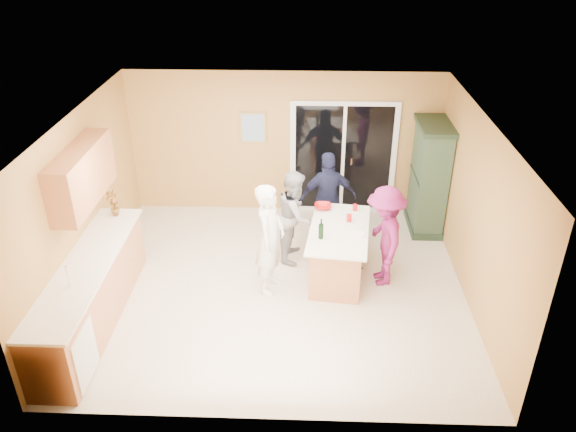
{
  "coord_description": "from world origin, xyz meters",
  "views": [
    {
      "loc": [
        0.4,
        -6.86,
        4.98
      ],
      "look_at": [
        0.15,
        0.1,
        1.15
      ],
      "focal_mm": 35.0,
      "sensor_mm": 36.0,
      "label": 1
    }
  ],
  "objects_px": {
    "green_hutch": "(429,179)",
    "woman_white": "(270,239)",
    "woman_navy": "(328,199)",
    "woman_magenta": "(384,236)",
    "woman_grey": "(295,216)",
    "kitchen_island": "(338,254)"
  },
  "relations": [
    {
      "from": "woman_white",
      "to": "woman_magenta",
      "type": "relative_size",
      "value": 1.09
    },
    {
      "from": "kitchen_island",
      "to": "woman_grey",
      "type": "distance_m",
      "value": 0.92
    },
    {
      "from": "woman_white",
      "to": "woman_grey",
      "type": "bearing_deg",
      "value": -6.36
    },
    {
      "from": "kitchen_island",
      "to": "woman_navy",
      "type": "height_order",
      "value": "woman_navy"
    },
    {
      "from": "woman_navy",
      "to": "woman_grey",
      "type": "bearing_deg",
      "value": 33.02
    },
    {
      "from": "kitchen_island",
      "to": "woman_magenta",
      "type": "xyz_separation_m",
      "value": [
        0.65,
        -0.11,
        0.39
      ]
    },
    {
      "from": "woman_white",
      "to": "woman_navy",
      "type": "distance_m",
      "value": 1.63
    },
    {
      "from": "kitchen_island",
      "to": "woman_white",
      "type": "distance_m",
      "value": 1.16
    },
    {
      "from": "woman_navy",
      "to": "woman_magenta",
      "type": "xyz_separation_m",
      "value": [
        0.79,
        -1.14,
        -0.02
      ]
    },
    {
      "from": "green_hutch",
      "to": "woman_white",
      "type": "relative_size",
      "value": 1.13
    },
    {
      "from": "woman_white",
      "to": "woman_grey",
      "type": "height_order",
      "value": "woman_white"
    },
    {
      "from": "kitchen_island",
      "to": "woman_white",
      "type": "bearing_deg",
      "value": -153.24
    },
    {
      "from": "kitchen_island",
      "to": "green_hutch",
      "type": "height_order",
      "value": "green_hutch"
    },
    {
      "from": "woman_white",
      "to": "woman_grey",
      "type": "relative_size",
      "value": 1.14
    },
    {
      "from": "green_hutch",
      "to": "woman_grey",
      "type": "distance_m",
      "value": 2.49
    },
    {
      "from": "kitchen_island",
      "to": "woman_white",
      "type": "height_order",
      "value": "woman_white"
    },
    {
      "from": "woman_grey",
      "to": "woman_navy",
      "type": "height_order",
      "value": "woman_navy"
    },
    {
      "from": "woman_white",
      "to": "woman_magenta",
      "type": "bearing_deg",
      "value": -67.29
    },
    {
      "from": "woman_grey",
      "to": "woman_magenta",
      "type": "relative_size",
      "value": 0.95
    },
    {
      "from": "green_hutch",
      "to": "woman_white",
      "type": "bearing_deg",
      "value": -143.09
    },
    {
      "from": "woman_white",
      "to": "kitchen_island",
      "type": "bearing_deg",
      "value": -55.86
    },
    {
      "from": "woman_grey",
      "to": "green_hutch",
      "type": "bearing_deg",
      "value": -57.97
    }
  ]
}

